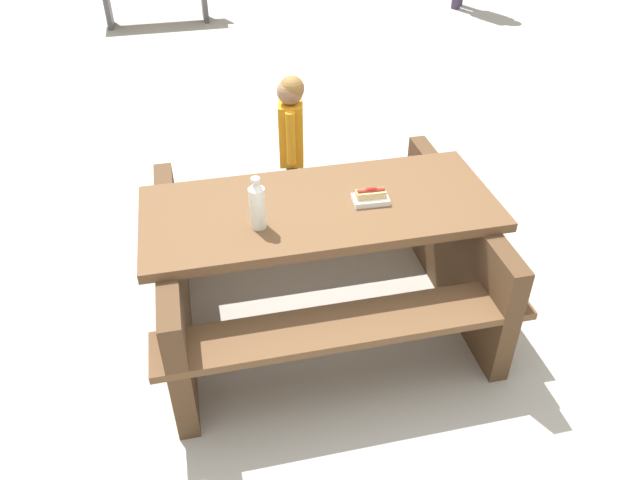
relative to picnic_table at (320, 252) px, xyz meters
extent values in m
plane|color=#B7B2A8|center=(0.00, 0.00, -0.44)|extent=(30.00, 30.00, 0.00)
cube|color=brown|center=(0.00, 0.00, 0.28)|extent=(1.89, 1.00, 0.05)
cube|color=brown|center=(0.08, 0.55, -0.01)|extent=(1.82, 0.52, 0.04)
cube|color=brown|center=(-0.08, -0.55, -0.01)|extent=(1.82, 0.52, 0.04)
cube|color=#4D3520|center=(0.77, -0.11, -0.09)|extent=(0.29, 1.40, 0.70)
cube|color=#4D3520|center=(-0.77, 0.11, -0.09)|extent=(0.29, 1.40, 0.70)
cylinder|color=silver|center=(-0.34, -0.08, 0.41)|extent=(0.08, 0.08, 0.21)
cone|color=silver|center=(-0.34, -0.08, 0.54)|extent=(0.07, 0.07, 0.04)
cylinder|color=silver|center=(-0.34, -0.08, 0.57)|extent=(0.04, 0.04, 0.02)
cube|color=white|center=(0.25, -0.07, 0.32)|extent=(0.20, 0.14, 0.03)
cube|color=#D8B272|center=(0.25, -0.07, 0.35)|extent=(0.16, 0.08, 0.04)
cylinder|color=maroon|center=(0.25, -0.07, 0.37)|extent=(0.14, 0.05, 0.03)
ellipsoid|color=maroon|center=(0.25, -0.07, 0.38)|extent=(0.07, 0.04, 0.01)
cylinder|color=#262633|center=(0.13, 0.87, -0.20)|extent=(0.08, 0.08, 0.48)
cylinder|color=#262633|center=(0.17, 0.97, -0.20)|extent=(0.08, 0.08, 0.48)
cube|color=orange|center=(0.15, 0.92, 0.24)|extent=(0.20, 0.20, 0.41)
cylinder|color=orange|center=(0.12, 0.82, 0.26)|extent=(0.06, 0.06, 0.35)
cylinder|color=orange|center=(0.18, 1.01, 0.26)|extent=(0.06, 0.06, 0.35)
sphere|color=#997051|center=(0.15, 0.92, 0.53)|extent=(0.16, 0.16, 0.16)
sphere|color=olive|center=(0.16, 0.91, 0.55)|extent=(0.15, 0.15, 0.15)
cube|color=#4C4C51|center=(-0.62, 5.91, -0.24)|extent=(0.10, 0.36, 0.41)
cube|color=#4C4C51|center=(0.57, 5.77, -0.24)|extent=(0.10, 0.36, 0.41)
camera|label=1|loc=(-0.92, -2.44, 2.01)|focal=34.41mm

